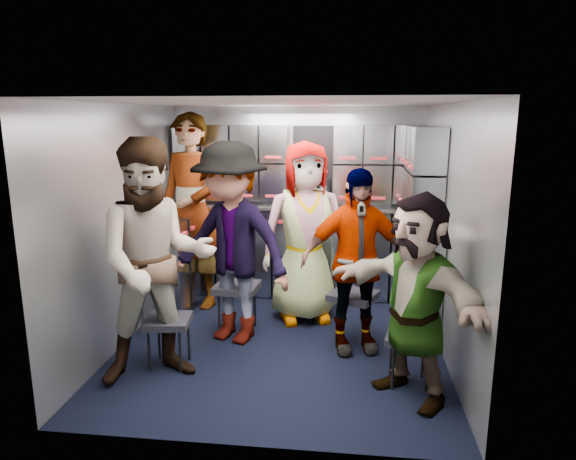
# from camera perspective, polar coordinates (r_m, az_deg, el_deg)

# --- Properties ---
(floor) EXTENTS (3.00, 3.00, 0.00)m
(floor) POSITION_cam_1_polar(r_m,az_deg,el_deg) (4.73, -0.75, -12.36)
(floor) COLOR black
(floor) RESTS_ON ground
(wall_back) EXTENTS (2.80, 0.04, 2.10)m
(wall_back) POSITION_cam_1_polar(r_m,az_deg,el_deg) (5.86, 1.12, 3.30)
(wall_back) COLOR #9499A2
(wall_back) RESTS_ON ground
(wall_left) EXTENTS (0.04, 3.00, 2.10)m
(wall_left) POSITION_cam_1_polar(r_m,az_deg,el_deg) (4.78, -17.67, 0.57)
(wall_left) COLOR #9499A2
(wall_left) RESTS_ON ground
(wall_right) EXTENTS (0.04, 3.00, 2.10)m
(wall_right) POSITION_cam_1_polar(r_m,az_deg,el_deg) (4.44, 17.44, -0.31)
(wall_right) COLOR #9499A2
(wall_right) RESTS_ON ground
(ceiling) EXTENTS (2.80, 3.00, 0.02)m
(ceiling) POSITION_cam_1_polar(r_m,az_deg,el_deg) (4.29, -0.83, 13.97)
(ceiling) COLOR silver
(ceiling) RESTS_ON wall_back
(cart_bank_back) EXTENTS (2.68, 0.38, 0.99)m
(cart_bank_back) POSITION_cam_1_polar(r_m,az_deg,el_deg) (5.77, 0.90, -2.48)
(cart_bank_back) COLOR #9FA5AF
(cart_bank_back) RESTS_ON ground
(cart_bank_left) EXTENTS (0.38, 0.76, 0.99)m
(cart_bank_left) POSITION_cam_1_polar(r_m,az_deg,el_deg) (5.34, -12.77, -4.06)
(cart_bank_left) COLOR #9FA5AF
(cart_bank_left) RESTS_ON ground
(counter) EXTENTS (2.68, 0.42, 0.03)m
(counter) POSITION_cam_1_polar(r_m,az_deg,el_deg) (5.66, 0.91, 2.61)
(counter) COLOR #B8BBC0
(counter) RESTS_ON cart_bank_back
(locker_bank_back) EXTENTS (2.68, 0.28, 0.82)m
(locker_bank_back) POSITION_cam_1_polar(r_m,az_deg,el_deg) (5.65, 0.99, 7.46)
(locker_bank_back) COLOR #9FA5AF
(locker_bank_back) RESTS_ON wall_back
(locker_bank_right) EXTENTS (0.28, 1.00, 0.82)m
(locker_bank_right) POSITION_cam_1_polar(r_m,az_deg,el_deg) (5.03, 14.64, 6.41)
(locker_bank_right) COLOR #9FA5AF
(locker_bank_right) RESTS_ON wall_right
(right_cabinet) EXTENTS (0.28, 1.20, 1.00)m
(right_cabinet) POSITION_cam_1_polar(r_m,az_deg,el_deg) (5.13, 14.18, -4.78)
(right_cabinet) COLOR #9FA5AF
(right_cabinet) RESTS_ON ground
(coffee_niche) EXTENTS (0.46, 0.16, 0.84)m
(coffee_niche) POSITION_cam_1_polar(r_m,az_deg,el_deg) (5.70, 2.87, 7.28)
(coffee_niche) COLOR black
(coffee_niche) RESTS_ON wall_back
(red_latch_strip) EXTENTS (2.60, 0.02, 0.03)m
(red_latch_strip) POSITION_cam_1_polar(r_m,az_deg,el_deg) (5.49, 0.70, 0.86)
(red_latch_strip) COLOR maroon
(red_latch_strip) RESTS_ON cart_bank_back
(jump_seat_near_left) EXTENTS (0.38, 0.37, 0.41)m
(jump_seat_near_left) POSITION_cam_1_polar(r_m,az_deg,el_deg) (4.30, -13.18, -10.09)
(jump_seat_near_left) COLOR black
(jump_seat_near_left) RESTS_ON ground
(jump_seat_mid_left) EXTENTS (0.42, 0.40, 0.46)m
(jump_seat_mid_left) POSITION_cam_1_polar(r_m,az_deg,el_deg) (4.84, -5.71, -6.62)
(jump_seat_mid_left) COLOR black
(jump_seat_mid_left) RESTS_ON ground
(jump_seat_center) EXTENTS (0.42, 0.40, 0.44)m
(jump_seat_center) POSITION_cam_1_polar(r_m,az_deg,el_deg) (5.30, 2.03, -5.04)
(jump_seat_center) COLOR black
(jump_seat_center) RESTS_ON ground
(jump_seat_mid_right) EXTENTS (0.49, 0.48, 0.45)m
(jump_seat_mid_right) POSITION_cam_1_polar(r_m,az_deg,el_deg) (4.67, 7.26, -7.52)
(jump_seat_mid_right) COLOR black
(jump_seat_mid_right) RESTS_ON ground
(jump_seat_near_right) EXTENTS (0.39, 0.38, 0.40)m
(jump_seat_near_right) POSITION_cam_1_polar(r_m,az_deg,el_deg) (4.03, 13.36, -11.85)
(jump_seat_near_right) COLOR black
(jump_seat_near_right) RESTS_ON ground
(attendant_standing) EXTENTS (0.85, 0.67, 2.04)m
(attendant_standing) POSITION_cam_1_polar(r_m,az_deg,el_deg) (5.45, -10.61, 2.05)
(attendant_standing) COLOR black
(attendant_standing) RESTS_ON ground
(attendant_arc_a) EXTENTS (1.11, 1.02, 1.85)m
(attendant_arc_a) POSITION_cam_1_polar(r_m,az_deg,el_deg) (3.96, -14.46, -3.52)
(attendant_arc_a) COLOR black
(attendant_arc_a) RESTS_ON ground
(attendant_arc_b) EXTENTS (1.32, 1.03, 1.79)m
(attendant_arc_b) POSITION_cam_1_polar(r_m,az_deg,el_deg) (4.54, -6.33, -1.55)
(attendant_arc_b) COLOR black
(attendant_arc_b) RESTS_ON ground
(attendant_arc_c) EXTENTS (0.99, 0.78, 1.77)m
(attendant_arc_c) POSITION_cam_1_polar(r_m,az_deg,el_deg) (5.00, 1.91, -0.29)
(attendant_arc_c) COLOR black
(attendant_arc_c) RESTS_ON ground
(attendant_arc_d) EXTENTS (0.99, 0.60, 1.58)m
(attendant_arc_d) POSITION_cam_1_polar(r_m,az_deg,el_deg) (4.37, 7.42, -3.50)
(attendant_arc_d) COLOR black
(attendant_arc_d) RESTS_ON ground
(attendant_arc_e) EXTENTS (1.26, 1.33, 1.50)m
(attendant_arc_e) POSITION_cam_1_polar(r_m,az_deg,el_deg) (3.72, 13.98, -7.37)
(attendant_arc_e) COLOR black
(attendant_arc_e) RESTS_ON ground
(bottle_left) EXTENTS (0.07, 0.07, 0.26)m
(bottle_left) POSITION_cam_1_polar(r_m,az_deg,el_deg) (5.67, -5.00, 4.09)
(bottle_left) COLOR white
(bottle_left) RESTS_ON counter
(bottle_mid) EXTENTS (0.07, 0.07, 0.23)m
(bottle_mid) POSITION_cam_1_polar(r_m,az_deg,el_deg) (5.57, 2.83, 3.79)
(bottle_mid) COLOR white
(bottle_mid) RESTS_ON counter
(bottle_right) EXTENTS (0.06, 0.06, 0.23)m
(bottle_right) POSITION_cam_1_polar(r_m,az_deg,el_deg) (5.57, 3.96, 3.75)
(bottle_right) COLOR white
(bottle_right) RESTS_ON counter
(cup_left) EXTENTS (0.08, 0.08, 0.10)m
(cup_left) POSITION_cam_1_polar(r_m,az_deg,el_deg) (5.69, -5.56, 3.25)
(cup_left) COLOR #CABA8E
(cup_left) RESTS_ON counter
(cup_right) EXTENTS (0.08, 0.08, 0.10)m
(cup_right) POSITION_cam_1_polar(r_m,az_deg,el_deg) (5.60, 13.69, 2.82)
(cup_right) COLOR #CABA8E
(cup_right) RESTS_ON counter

